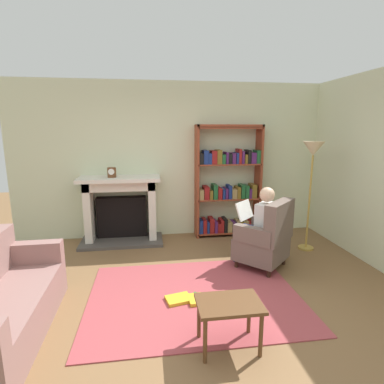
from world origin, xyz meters
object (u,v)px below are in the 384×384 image
seated_reader (259,223)px  side_table (229,309)px  fireplace (121,207)px  mantel_clock (112,172)px  bookshelf (228,184)px  armchair_reading (266,238)px  floor_lamp (313,159)px

seated_reader → side_table: size_ratio=2.04×
fireplace → mantel_clock: mantel_clock is taller
mantel_clock → side_table: mantel_clock is taller
mantel_clock → bookshelf: bookshelf is taller
armchair_reading → fireplace: bearing=-77.9°
fireplace → floor_lamp: floor_lamp is taller
fireplace → bookshelf: size_ratio=0.69×
fireplace → armchair_reading: fireplace is taller
mantel_clock → armchair_reading: size_ratio=0.17×
fireplace → mantel_clock: (-0.11, -0.10, 0.61)m
side_table → seated_reader: bearing=61.9°
fireplace → mantel_clock: size_ratio=8.50×
mantel_clock → bookshelf: (1.98, 0.14, -0.27)m
fireplace → bookshelf: bearing=1.1°
fireplace → seated_reader: seated_reader is taller
fireplace → mantel_clock: 0.63m
bookshelf → floor_lamp: 1.48m
side_table → floor_lamp: (1.83, 2.04, 1.09)m
side_table → floor_lamp: bearing=48.2°
fireplace → floor_lamp: bearing=-15.4°
seated_reader → side_table: (-0.84, -1.57, -0.25)m
bookshelf → armchair_reading: bookshelf is taller
mantel_clock → armchair_reading: (2.17, -1.27, -0.78)m
bookshelf → side_table: 3.04m
mantel_clock → side_table: (1.25, -2.76, -0.84)m
bookshelf → side_table: size_ratio=3.53×
fireplace → seated_reader: 2.36m
seated_reader → floor_lamp: bearing=161.4°
bookshelf → floor_lamp: size_ratio=1.15×
side_table → floor_lamp: size_ratio=0.33×
bookshelf → seated_reader: bearing=-85.5°
mantel_clock → side_table: size_ratio=0.29×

